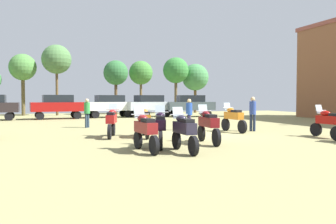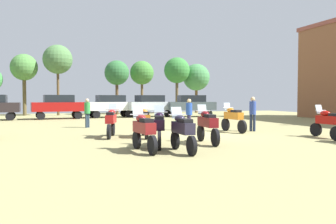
# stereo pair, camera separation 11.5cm
# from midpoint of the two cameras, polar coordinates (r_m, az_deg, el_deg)

# --- Properties ---
(ground_plane) EXTENTS (44.00, 52.00, 0.02)m
(ground_plane) POSITION_cam_midpoint_polar(r_m,az_deg,el_deg) (16.59, 4.95, -3.75)
(ground_plane) COLOR #8F8857
(motorcycle_1) EXTENTS (0.68, 2.20, 1.49)m
(motorcycle_1) POSITION_cam_midpoint_polar(r_m,az_deg,el_deg) (15.39, -4.00, -1.44)
(motorcycle_1) COLOR black
(motorcycle_1) RESTS_ON ground
(motorcycle_3) EXTENTS (0.79, 2.05, 1.48)m
(motorcycle_3) POSITION_cam_midpoint_polar(r_m,az_deg,el_deg) (15.49, -9.51, -1.48)
(motorcycle_3) COLOR black
(motorcycle_3) RESTS_ON ground
(motorcycle_4) EXTENTS (0.62, 2.17, 1.49)m
(motorcycle_4) POSITION_cam_midpoint_polar(r_m,az_deg,el_deg) (18.00, 10.55, -0.93)
(motorcycle_4) COLOR black
(motorcycle_4) RESTS_ON ground
(motorcycle_5) EXTENTS (0.62, 2.29, 1.49)m
(motorcycle_5) POSITION_cam_midpoint_polar(r_m,az_deg,el_deg) (13.31, 6.41, -2.04)
(motorcycle_5) COLOR black
(motorcycle_5) RESTS_ON ground
(motorcycle_6) EXTENTS (0.62, 2.11, 1.45)m
(motorcycle_6) POSITION_cam_midpoint_polar(r_m,az_deg,el_deg) (11.23, -4.08, -2.96)
(motorcycle_6) COLOR black
(motorcycle_6) RESTS_ON ground
(motorcycle_9) EXTENTS (0.84, 2.20, 1.47)m
(motorcycle_9) POSITION_cam_midpoint_polar(r_m,az_deg,el_deg) (12.31, -1.53, -2.42)
(motorcycle_9) COLOR black
(motorcycle_9) RESTS_ON ground
(motorcycle_10) EXTENTS (0.63, 2.23, 1.44)m
(motorcycle_10) POSITION_cam_midpoint_polar(r_m,az_deg,el_deg) (16.69, 25.07, -1.45)
(motorcycle_10) COLOR black
(motorcycle_10) RESTS_ON ground
(motorcycle_12) EXTENTS (0.62, 2.07, 1.44)m
(motorcycle_12) POSITION_cam_midpoint_polar(r_m,az_deg,el_deg) (11.12, 2.37, -3.03)
(motorcycle_12) COLOR black
(motorcycle_12) RESTS_ON ground
(car_2) EXTENTS (4.53, 2.46, 2.00)m
(car_2) POSITION_cam_midpoint_polar(r_m,az_deg,el_deg) (31.83, -3.27, 1.29)
(car_2) COLOR black
(car_2) RESTS_ON ground
(car_3) EXTENTS (4.49, 2.32, 2.00)m
(car_3) POSITION_cam_midpoint_polar(r_m,az_deg,el_deg) (31.33, -9.69, 1.24)
(car_3) COLOR black
(car_3) RESTS_ON ground
(car_4) EXTENTS (4.46, 2.21, 2.00)m
(car_4) POSITION_cam_midpoint_polar(r_m,az_deg,el_deg) (30.14, -17.82, 1.12)
(car_4) COLOR black
(car_4) RESTS_ON ground
(car_5) EXTENTS (4.49, 2.31, 2.00)m
(car_5) POSITION_cam_midpoint_polar(r_m,az_deg,el_deg) (32.12, 3.64, 1.30)
(car_5) COLOR black
(car_5) RESTS_ON ground
(person_1) EXTENTS (0.48, 0.48, 1.81)m
(person_1) POSITION_cam_midpoint_polar(r_m,az_deg,el_deg) (18.60, 13.63, 0.16)
(person_1) COLOR #1E2A48
(person_1) RESTS_ON ground
(person_2) EXTENTS (0.48, 0.48, 1.71)m
(person_2) POSITION_cam_midpoint_polar(r_m,az_deg,el_deg) (20.84, -13.37, 0.21)
(person_2) COLOR #273646
(person_2) RESTS_ON ground
(person_3) EXTENTS (0.35, 0.35, 1.70)m
(person_3) POSITION_cam_midpoint_polar(r_m,az_deg,el_deg) (18.66, 3.33, 0.01)
(person_3) COLOR #302A4E
(person_3) RESTS_ON ground
(tree_2) EXTENTS (2.61, 2.61, 5.72)m
(tree_2) POSITION_cam_midpoint_polar(r_m,az_deg,el_deg) (37.12, -8.70, 6.35)
(tree_2) COLOR #4F3A27
(tree_2) RESTS_ON ground
(tree_3) EXTENTS (2.62, 2.62, 6.09)m
(tree_3) POSITION_cam_midpoint_polar(r_m,az_deg,el_deg) (37.17, -22.94, 6.72)
(tree_3) COLOR brown
(tree_3) RESTS_ON ground
(tree_4) EXTENTS (2.63, 2.63, 5.85)m
(tree_4) POSITION_cam_midpoint_polar(r_m,az_deg,el_deg) (38.59, -4.59, 6.42)
(tree_4) COLOR brown
(tree_4) RESTS_ON ground
(tree_5) EXTENTS (2.94, 2.94, 6.37)m
(tree_5) POSITION_cam_midpoint_polar(r_m,az_deg,el_deg) (39.65, 1.22, 6.82)
(tree_5) COLOR brown
(tree_5) RESTS_ON ground
(tree_6) EXTENTS (2.91, 2.91, 7.06)m
(tree_6) POSITION_cam_midpoint_polar(r_m,az_deg,el_deg) (36.62, -18.00, 8.21)
(tree_6) COLOR brown
(tree_6) RESTS_ON ground
(tree_9) EXTENTS (3.16, 3.16, 5.78)m
(tree_9) POSITION_cam_midpoint_polar(r_m,az_deg,el_deg) (41.25, 4.44, 5.70)
(tree_9) COLOR brown
(tree_9) RESTS_ON ground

